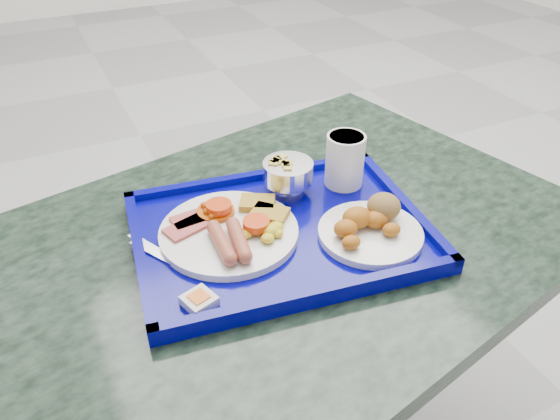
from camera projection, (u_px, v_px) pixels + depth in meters
name	position (u px, v px, depth m)	size (l,w,h in m)	color
floor	(324.00, 168.00, 2.44)	(6.00, 6.00, 0.00)	#939396
table	(271.00, 311.00, 1.03)	(1.22, 0.95, 0.68)	slate
tray	(280.00, 232.00, 0.93)	(0.53, 0.42, 0.03)	#030283
main_plate	(232.00, 229.00, 0.90)	(0.23, 0.23, 0.04)	white
bread_plate	(371.00, 225.00, 0.90)	(0.17, 0.17, 0.06)	white
fruit_bowl	(287.00, 172.00, 0.99)	(0.09, 0.09, 0.06)	silver
juice_cup	(345.00, 159.00, 1.01)	(0.07, 0.07, 0.10)	white
spoon	(170.00, 232.00, 0.91)	(0.10, 0.16, 0.01)	silver
knife	(162.00, 254.00, 0.87)	(0.01, 0.16, 0.00)	silver
jam_packet	(199.00, 301.00, 0.77)	(0.05, 0.05, 0.02)	silver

